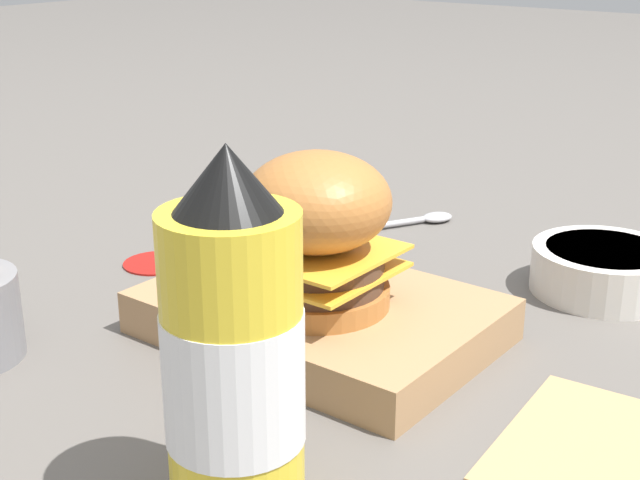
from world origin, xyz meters
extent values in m
plane|color=#5B5651|center=(0.00, 0.00, 0.00)|extent=(6.00, 6.00, 0.00)
cube|color=#A37A51|center=(0.02, -0.02, 0.02)|extent=(0.28, 0.20, 0.04)
cylinder|color=#AD6B33|center=(0.01, 0.00, 0.05)|extent=(0.12, 0.12, 0.02)
cylinder|color=#4C3323|center=(0.01, 0.00, 0.06)|extent=(0.11, 0.11, 0.01)
cube|color=gold|center=(0.01, 0.00, 0.07)|extent=(0.11, 0.11, 0.00)
cylinder|color=#4C3323|center=(0.01, 0.00, 0.08)|extent=(0.11, 0.11, 0.01)
cube|color=gold|center=(0.01, 0.00, 0.08)|extent=(0.11, 0.11, 0.00)
ellipsoid|color=#AD6B33|center=(0.01, 0.00, 0.13)|extent=(0.12, 0.12, 0.08)
cylinder|color=yellow|center=(-0.09, 0.20, 0.09)|extent=(0.08, 0.08, 0.19)
cylinder|color=silver|center=(-0.09, 0.20, 0.09)|extent=(0.08, 0.08, 0.08)
cone|color=black|center=(-0.09, 0.20, 0.21)|extent=(0.06, 0.06, 0.04)
cylinder|color=silver|center=(-0.14, -0.26, 0.02)|extent=(0.14, 0.14, 0.04)
cylinder|color=#CC4C33|center=(-0.14, -0.26, 0.04)|extent=(0.11, 0.11, 0.01)
cylinder|color=#B2B2B7|center=(0.14, -0.27, 0.01)|extent=(0.07, 0.13, 0.01)
ellipsoid|color=#B2B2B7|center=(0.10, -0.34, 0.01)|extent=(0.04, 0.05, 0.01)
cylinder|color=#9E140F|center=(0.25, -0.05, 0.00)|extent=(0.07, 0.07, 0.00)
cube|color=tan|center=(-0.26, 0.01, 0.00)|extent=(0.17, 0.17, 0.00)
camera|label=1|loc=(-0.40, 0.53, 0.33)|focal=50.00mm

